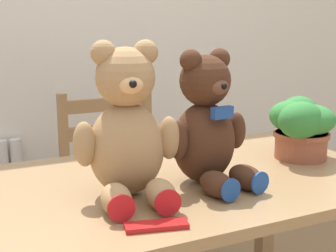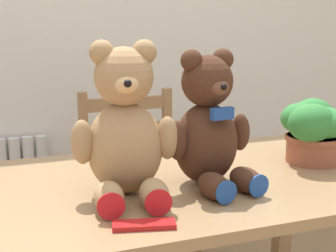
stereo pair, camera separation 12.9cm
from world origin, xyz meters
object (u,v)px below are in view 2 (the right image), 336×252
Objects in this scene: chocolate_bar at (144,225)px; teddy_bear_right at (209,128)px; teddy_bear_left at (125,130)px; wooden_chair_behind at (135,184)px; potted_plant at (314,127)px.

teddy_bear_right is at bearing 40.40° from chocolate_bar.
teddy_bear_right is 0.38m from chocolate_bar.
teddy_bear_left is 2.88× the size of chocolate_bar.
wooden_chair_behind is 5.94× the size of chocolate_bar.
teddy_bear_right is 1.60× the size of potted_plant.
teddy_bear_left is at bearing 72.52° from wooden_chair_behind.
chocolate_bar is at bearing 93.53° from teddy_bear_left.
wooden_chair_behind is at bearing 119.43° from potted_plant.
teddy_bear_left is 1.07× the size of teddy_bear_right.
potted_plant is at bearing -177.64° from teddy_bear_right.
teddy_bear_left is 0.67m from potted_plant.
wooden_chair_behind is 0.91m from teddy_bear_right.
teddy_bear_left reaches higher than wooden_chair_behind.
chocolate_bar is (-0.68, -0.30, -0.11)m from potted_plant.
teddy_bear_right is (0.24, 0.00, -0.01)m from teddy_bear_left.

